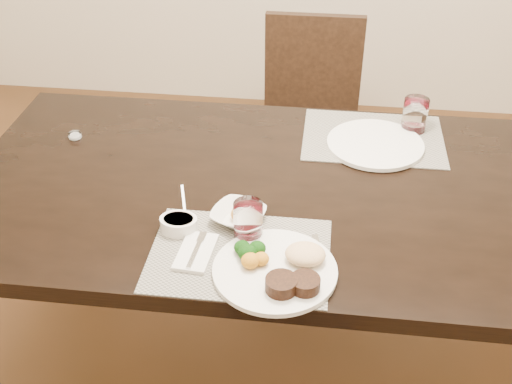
# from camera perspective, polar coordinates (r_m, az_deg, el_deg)

# --- Properties ---
(ground_plane) EXTENTS (4.50, 4.50, 0.00)m
(ground_plane) POSITION_cam_1_polar(r_m,az_deg,el_deg) (2.41, 2.98, -14.34)
(ground_plane) COLOR #432C15
(ground_plane) RESTS_ON ground
(dining_table) EXTENTS (2.00, 1.00, 0.75)m
(dining_table) POSITION_cam_1_polar(r_m,az_deg,el_deg) (1.95, 3.57, -1.51)
(dining_table) COLOR black
(dining_table) RESTS_ON ground
(chair_far) EXTENTS (0.42, 0.42, 0.90)m
(chair_far) POSITION_cam_1_polar(r_m,az_deg,el_deg) (2.83, 4.82, 7.11)
(chair_far) COLOR black
(chair_far) RESTS_ON ground
(placemat_near) EXTENTS (0.46, 0.34, 0.00)m
(placemat_near) POSITION_cam_1_polar(r_m,az_deg,el_deg) (1.65, -1.48, -5.62)
(placemat_near) COLOR gray
(placemat_near) RESTS_ON dining_table
(placemat_far) EXTENTS (0.46, 0.34, 0.00)m
(placemat_far) POSITION_cam_1_polar(r_m,az_deg,el_deg) (2.17, 10.36, 4.78)
(placemat_far) COLOR gray
(placemat_far) RESTS_ON dining_table
(dinner_plate) EXTENTS (0.31, 0.31, 0.06)m
(dinner_plate) POSITION_cam_1_polar(r_m,az_deg,el_deg) (1.58, 2.21, -6.82)
(dinner_plate) COLOR silver
(dinner_plate) RESTS_ON placemat_near
(napkin_fork) EXTENTS (0.10, 0.16, 0.02)m
(napkin_fork) POSITION_cam_1_polar(r_m,az_deg,el_deg) (1.65, -5.36, -5.32)
(napkin_fork) COLOR silver
(napkin_fork) RESTS_ON placemat_near
(steak_knife) EXTENTS (0.04, 0.21, 0.01)m
(steak_knife) POSITION_cam_1_polar(r_m,az_deg,el_deg) (1.61, 5.45, -6.80)
(steak_knife) COLOR silver
(steak_knife) RESTS_ON placemat_near
(cracker_bowl) EXTENTS (0.18, 0.18, 0.06)m
(cracker_bowl) POSITION_cam_1_polar(r_m,az_deg,el_deg) (1.75, -1.57, -2.05)
(cracker_bowl) COLOR silver
(cracker_bowl) RESTS_ON placemat_near
(sauce_ramekin) EXTENTS (0.10, 0.15, 0.08)m
(sauce_ramekin) POSITION_cam_1_polar(r_m,az_deg,el_deg) (1.72, -6.88, -2.80)
(sauce_ramekin) COLOR silver
(sauce_ramekin) RESTS_ON placemat_near
(wine_glass_near) EXTENTS (0.08, 0.08, 0.11)m
(wine_glass_near) POSITION_cam_1_polar(r_m,az_deg,el_deg) (1.67, -0.70, -2.71)
(wine_glass_near) COLOR white
(wine_glass_near) RESTS_ON placemat_near
(far_plate) EXTENTS (0.31, 0.31, 0.01)m
(far_plate) POSITION_cam_1_polar(r_m,az_deg,el_deg) (2.11, 10.55, 4.20)
(far_plate) COLOR silver
(far_plate) RESTS_ON placemat_far
(wine_glass_far) EXTENTS (0.08, 0.08, 0.11)m
(wine_glass_far) POSITION_cam_1_polar(r_m,az_deg,el_deg) (2.21, 13.92, 6.55)
(wine_glass_far) COLOR white
(wine_glass_far) RESTS_ON placemat_far
(salt_cellar) EXTENTS (0.04, 0.04, 0.02)m
(salt_cellar) POSITION_cam_1_polar(r_m,az_deg,el_deg) (2.21, -15.79, 4.81)
(salt_cellar) COLOR white
(salt_cellar) RESTS_ON dining_table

